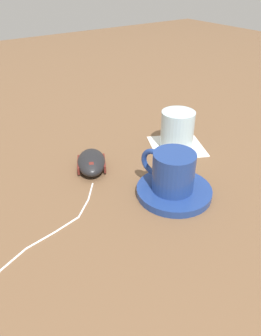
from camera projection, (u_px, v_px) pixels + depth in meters
name	position (u px, v px, depth m)	size (l,w,h in m)	color
ground_plane	(164.00, 173.00, 0.66)	(3.00, 3.00, 0.00)	brown
saucer	(174.00, 191.00, 0.60)	(0.14, 0.14, 0.01)	navy
coffee_cup	(172.00, 171.00, 0.58)	(0.08, 0.11, 0.07)	navy
computer_mouse	(91.00, 162.00, 0.66)	(0.10, 0.11, 0.03)	black
mouse_cable	(42.00, 241.00, 0.50)	(0.28, 0.18, 0.00)	white
napkin_under_glass	(177.00, 146.00, 0.75)	(0.12, 0.12, 0.00)	silver
drinking_glass	(177.00, 129.00, 0.73)	(0.07, 0.07, 0.08)	silver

